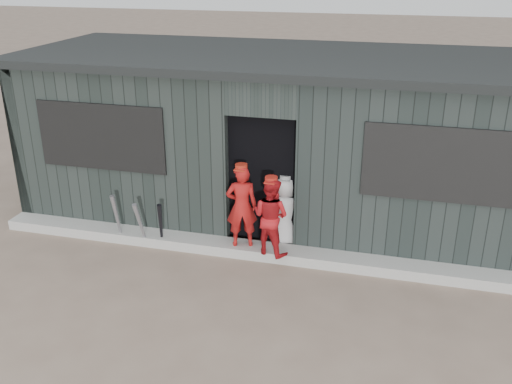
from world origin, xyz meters
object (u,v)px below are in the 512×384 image
(bat_right, at_px, (161,225))
(player_red_right, at_px, (271,216))
(player_grey_back, at_px, (285,212))
(player_red_left, at_px, (242,206))
(bat_mid, at_px, (141,225))
(dugout, at_px, (282,137))
(bat_left, at_px, (117,218))

(bat_right, distance_m, player_red_right, 1.69)
(bat_right, xyz_separation_m, player_grey_back, (1.75, 0.48, 0.19))
(player_red_left, xyz_separation_m, player_grey_back, (0.55, 0.37, -0.20))
(bat_right, distance_m, player_red_left, 1.27)
(bat_mid, xyz_separation_m, player_red_right, (1.93, 0.08, 0.33))
(player_grey_back, bearing_deg, player_red_left, 30.23)
(bat_mid, relative_size, dugout, 0.09)
(bat_left, distance_m, player_red_left, 1.93)
(bat_mid, distance_m, player_red_left, 1.54)
(bat_right, relative_size, player_red_left, 0.61)
(bat_left, height_order, bat_right, bat_left)
(player_red_left, bearing_deg, dugout, -115.29)
(bat_mid, bearing_deg, player_grey_back, 15.72)
(bat_left, distance_m, bat_right, 0.69)
(bat_right, bearing_deg, bat_mid, -162.40)
(player_grey_back, bearing_deg, bat_mid, 11.86)
(bat_mid, xyz_separation_m, player_red_left, (1.48, 0.20, 0.38))
(bat_left, xyz_separation_m, player_grey_back, (2.44, 0.49, 0.16))
(player_red_left, bearing_deg, bat_left, -14.44)
(bat_mid, xyz_separation_m, player_grey_back, (2.03, 0.57, 0.18))
(bat_mid, distance_m, player_red_right, 1.96)
(bat_left, bearing_deg, bat_mid, -10.65)
(bat_left, distance_m, player_grey_back, 2.50)
(player_red_left, bearing_deg, player_grey_back, -164.04)
(player_red_right, bearing_deg, player_grey_back, -80.97)
(player_red_left, bearing_deg, bat_mid, -10.43)
(player_grey_back, bearing_deg, dugout, -79.60)
(bat_left, height_order, bat_mid, bat_left)
(bat_left, height_order, player_red_right, player_red_right)
(bat_right, bearing_deg, player_red_left, 5.35)
(bat_left, relative_size, player_red_left, 0.65)
(bat_mid, xyz_separation_m, dugout, (1.69, 1.89, 0.91))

